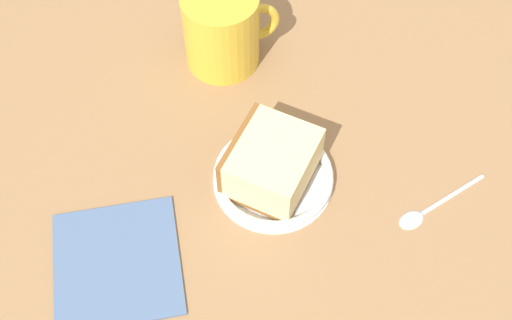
% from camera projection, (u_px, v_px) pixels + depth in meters
% --- Properties ---
extents(ground_plane, '(1.55, 1.55, 0.04)m').
position_uv_depth(ground_plane, '(274.00, 152.00, 0.76)').
color(ground_plane, '#936D47').
extents(small_plate, '(0.13, 0.13, 0.02)m').
position_uv_depth(small_plate, '(273.00, 177.00, 0.71)').
color(small_plate, white).
rests_on(small_plate, ground_plane).
extents(cake_slice, '(0.13, 0.12, 0.06)m').
position_uv_depth(cake_slice, '(272.00, 163.00, 0.69)').
color(cake_slice, brown).
rests_on(cake_slice, small_plate).
extents(tea_mug, '(0.12, 0.09, 0.10)m').
position_uv_depth(tea_mug, '(222.00, 29.00, 0.77)').
color(tea_mug, gold).
rests_on(tea_mug, ground_plane).
extents(teaspoon, '(0.12, 0.03, 0.01)m').
position_uv_depth(teaspoon, '(425.00, 211.00, 0.69)').
color(teaspoon, silver).
rests_on(teaspoon, ground_plane).
extents(folded_napkin, '(0.16, 0.16, 0.01)m').
position_uv_depth(folded_napkin, '(117.00, 262.00, 0.66)').
color(folded_napkin, slate).
rests_on(folded_napkin, ground_plane).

